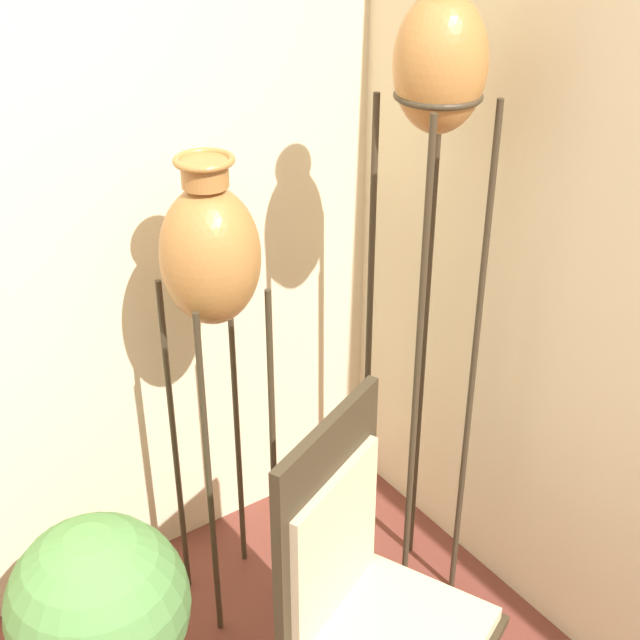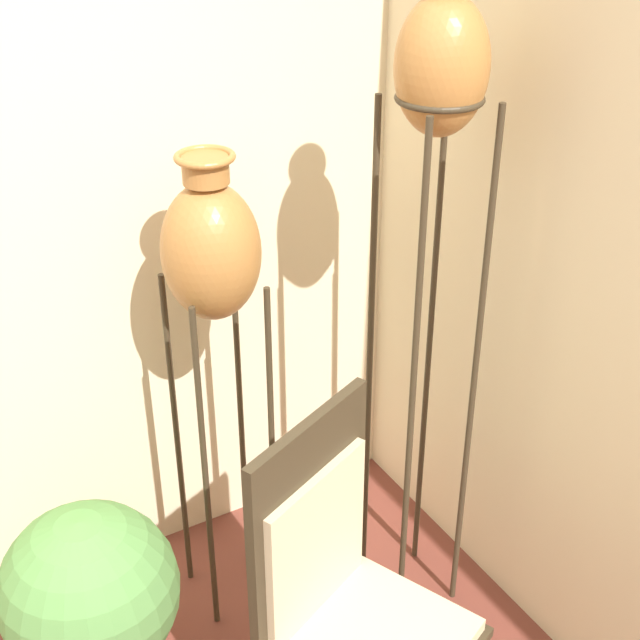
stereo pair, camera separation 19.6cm
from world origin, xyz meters
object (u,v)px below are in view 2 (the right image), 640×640
vase_stand_tall (439,101)px  potted_plant (92,602)px  chair (345,595)px  vase_stand_medium (212,260)px

vase_stand_tall → potted_plant: (-1.09, 0.12, -1.40)m
potted_plant → chair: bearing=-44.7°
vase_stand_tall → potted_plant: 1.78m
potted_plant → vase_stand_medium: bearing=20.5°
chair → potted_plant: bearing=111.5°
vase_stand_medium → chair: (0.01, -0.75, -0.69)m
vase_stand_tall → vase_stand_medium: bearing=149.3°
vase_stand_medium → potted_plant: vase_stand_medium is taller
vase_stand_medium → potted_plant: bearing=-159.5°
vase_stand_tall → chair: bearing=-141.4°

